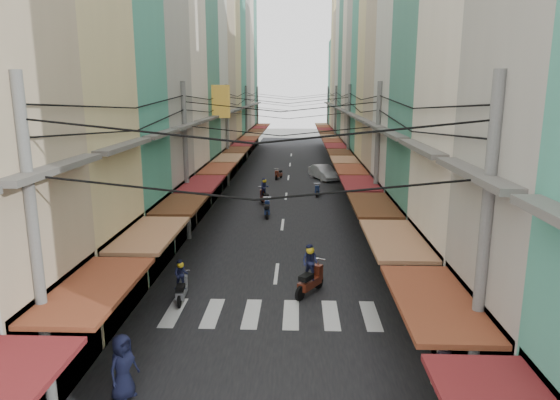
% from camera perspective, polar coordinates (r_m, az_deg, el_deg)
% --- Properties ---
extents(ground, '(160.00, 160.00, 0.00)m').
position_cam_1_polar(ground, '(23.68, -0.19, -6.71)').
color(ground, slate).
rests_on(ground, ground).
extents(road, '(10.00, 80.00, 0.02)m').
position_cam_1_polar(road, '(43.06, 0.91, 2.10)').
color(road, black).
rests_on(road, ground).
extents(sidewalk_left, '(3.00, 80.00, 0.06)m').
position_cam_1_polar(sidewalk_left, '(43.68, -7.65, 2.17)').
color(sidewalk_left, gray).
rests_on(sidewalk_left, ground).
extents(sidewalk_right, '(3.00, 80.00, 0.06)m').
position_cam_1_polar(sidewalk_right, '(43.40, 9.53, 2.04)').
color(sidewalk_right, gray).
rests_on(sidewalk_right, ground).
extents(crosswalk, '(7.55, 2.40, 0.01)m').
position_cam_1_polar(crosswalk, '(18.11, -0.99, -12.89)').
color(crosswalk, silver).
rests_on(crosswalk, ground).
extents(building_row_left, '(7.80, 67.67, 23.70)m').
position_cam_1_polar(building_row_left, '(39.94, -11.01, 15.14)').
color(building_row_left, beige).
rests_on(building_row_left, ground).
extents(building_row_right, '(7.80, 68.98, 22.59)m').
position_cam_1_polar(building_row_right, '(39.44, 12.80, 14.57)').
color(building_row_right, teal).
rests_on(building_row_right, ground).
extents(utility_poles, '(10.20, 66.13, 8.20)m').
position_cam_1_polar(utility_poles, '(37.38, 0.77, 10.67)').
color(utility_poles, slate).
rests_on(utility_poles, ground).
extents(white_car, '(4.83, 3.26, 1.59)m').
position_cam_1_polar(white_car, '(44.34, 4.97, 2.35)').
color(white_car, silver).
rests_on(white_car, ground).
extents(bicycle, '(1.78, 1.25, 1.15)m').
position_cam_1_polar(bicycle, '(25.43, 17.10, -5.91)').
color(bicycle, black).
rests_on(bicycle, ground).
extents(moving_scooters, '(6.15, 27.96, 2.00)m').
position_cam_1_polar(moving_scooters, '(27.89, -0.73, -2.57)').
color(moving_scooters, black).
rests_on(moving_scooters, ground).
extents(parked_scooters, '(12.97, 15.83, 1.00)m').
position_cam_1_polar(parked_scooters, '(19.89, 9.54, -9.24)').
color(parked_scooters, black).
rests_on(parked_scooters, ground).
extents(pedestrians, '(12.54, 27.02, 2.26)m').
position_cam_1_polar(pedestrians, '(26.27, -9.75, -2.54)').
color(pedestrians, '#28212C').
rests_on(pedestrians, ground).
extents(market_umbrella, '(2.38, 2.38, 2.51)m').
position_cam_1_polar(market_umbrella, '(22.04, 14.39, -2.56)').
color(market_umbrella, '#B2B2B7').
rests_on(market_umbrella, ground).
extents(traffic_sign, '(0.10, 0.57, 2.58)m').
position_cam_1_polar(traffic_sign, '(22.89, 12.03, -2.83)').
color(traffic_sign, slate).
rests_on(traffic_sign, ground).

